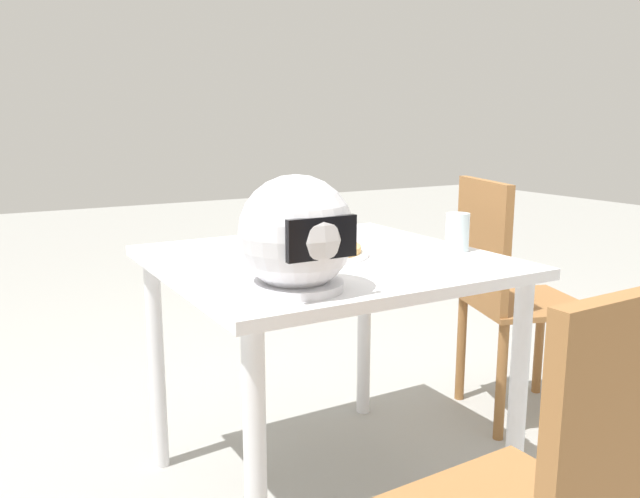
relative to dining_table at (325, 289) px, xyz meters
name	(u,v)px	position (x,y,z in m)	size (l,w,h in m)	color
ground_plane	(324,488)	(0.00, 0.00, -0.63)	(14.00, 14.00, 0.00)	#9E9E99
dining_table	(325,289)	(0.00, 0.00, 0.00)	(0.91, 0.88, 0.73)	white
pizza_plate	(315,253)	(0.02, -0.02, 0.10)	(0.31, 0.31, 0.01)	white
pizza	(314,247)	(0.02, -0.02, 0.12)	(0.26, 0.26, 0.05)	tan
motorcycle_helmet	(296,236)	(0.24, 0.29, 0.22)	(0.26, 0.26, 0.26)	silver
drinking_glass	(457,232)	(-0.38, 0.13, 0.15)	(0.07, 0.07, 0.11)	silver
chair_side	(504,287)	(-0.82, -0.10, -0.12)	(0.51, 0.51, 0.90)	#996638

